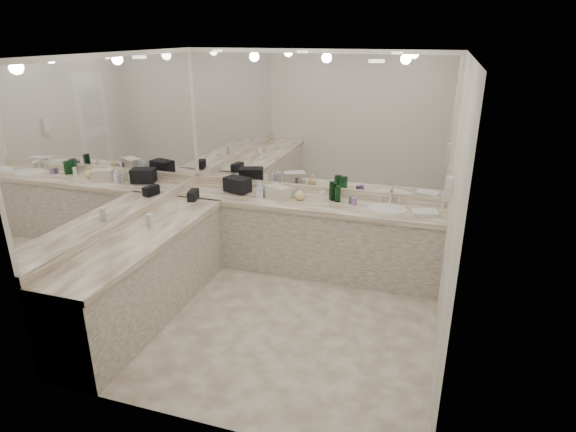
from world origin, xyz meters
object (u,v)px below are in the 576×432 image
(sink, at_px, (387,209))
(soap_bottle_a, at_px, (259,187))
(hand_towel, at_px, (425,213))
(black_toiletry_bag, at_px, (237,185))
(soap_bottle_b, at_px, (260,190))
(soap_bottle_c, at_px, (300,193))
(cream_cosmetic_case, at_px, (278,193))
(wall_phone, at_px, (448,189))

(sink, relative_size, soap_bottle_a, 2.41)
(sink, xyz_separation_m, hand_towel, (0.41, -0.06, 0.03))
(sink, relative_size, black_toiletry_bag, 1.42)
(soap_bottle_b, height_order, soap_bottle_c, soap_bottle_b)
(cream_cosmetic_case, bearing_deg, wall_phone, 10.60)
(wall_phone, height_order, soap_bottle_b, wall_phone)
(cream_cosmetic_case, relative_size, soap_bottle_c, 1.70)
(wall_phone, xyz_separation_m, black_toiletry_bag, (-2.47, 0.55, -0.36))
(cream_cosmetic_case, distance_m, soap_bottle_a, 0.30)
(wall_phone, height_order, soap_bottle_a, wall_phone)
(wall_phone, relative_size, soap_bottle_b, 1.31)
(black_toiletry_bag, distance_m, soap_bottle_b, 0.35)
(wall_phone, relative_size, black_toiletry_bag, 0.77)
(wall_phone, xyz_separation_m, soap_bottle_c, (-1.64, 0.50, -0.37))
(sink, xyz_separation_m, soap_bottle_c, (-1.04, 0.00, 0.09))
(black_toiletry_bag, relative_size, soap_bottle_c, 1.92)
(hand_towel, bearing_deg, soap_bottle_a, 176.70)
(black_toiletry_bag, relative_size, soap_bottle_a, 1.70)
(black_toiletry_bag, distance_m, cream_cosmetic_case, 0.58)
(wall_phone, distance_m, soap_bottle_a, 2.28)
(hand_towel, relative_size, soap_bottle_a, 1.47)
(sink, xyz_separation_m, soap_bottle_a, (-1.58, 0.05, 0.10))
(sink, bearing_deg, soap_bottle_b, -178.46)
(soap_bottle_a, relative_size, soap_bottle_c, 1.12)
(soap_bottle_a, distance_m, soap_bottle_c, 0.54)
(cream_cosmetic_case, bearing_deg, soap_bottle_a, -174.30)
(wall_phone, height_order, hand_towel, wall_phone)
(sink, relative_size, hand_towel, 1.64)
(sink, distance_m, cream_cosmetic_case, 1.29)
(sink, bearing_deg, black_toiletry_bag, 178.34)
(wall_phone, height_order, soap_bottle_c, wall_phone)
(soap_bottle_b, bearing_deg, hand_towel, -0.56)
(wall_phone, bearing_deg, soap_bottle_a, 165.73)
(sink, height_order, black_toiletry_bag, black_toiletry_bag)
(black_toiletry_bag, distance_m, hand_towel, 2.28)
(soap_bottle_b, relative_size, soap_bottle_c, 1.13)
(wall_phone, bearing_deg, hand_towel, 113.83)
(hand_towel, height_order, soap_bottle_a, soap_bottle_a)
(soap_bottle_a, xyz_separation_m, soap_bottle_c, (0.54, -0.05, -0.01))
(hand_towel, distance_m, soap_bottle_b, 1.94)
(sink, xyz_separation_m, black_toiletry_bag, (-1.86, 0.05, 0.09))
(black_toiletry_bag, bearing_deg, hand_towel, -2.87)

